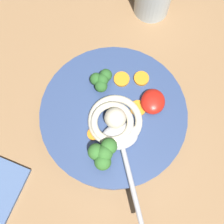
# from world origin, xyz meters

# --- Properties ---
(table_slab) EXTENTS (1.24, 1.24, 0.03)m
(table_slab) POSITION_xyz_m (0.00, 0.00, 0.01)
(table_slab) COLOR #936D47
(table_slab) RESTS_ON ground
(soup_bowl) EXTENTS (0.25, 0.25, 0.06)m
(soup_bowl) POSITION_xyz_m (0.02, -0.02, 0.06)
(soup_bowl) COLOR #334775
(soup_bowl) RESTS_ON table_slab
(noodle_pile) EXTENTS (0.10, 0.10, 0.04)m
(noodle_pile) POSITION_xyz_m (0.04, -0.02, 0.10)
(noodle_pile) COLOR beige
(noodle_pile) RESTS_ON soup_bowl
(soup_spoon) EXTENTS (0.17, 0.10, 0.02)m
(soup_spoon) POSITION_xyz_m (0.08, 0.00, 0.09)
(soup_spoon) COLOR #B7B7BC
(soup_spoon) RESTS_ON soup_bowl
(chili_sauce_dollop) EXTENTS (0.04, 0.04, 0.02)m
(chili_sauce_dollop) POSITION_xyz_m (-0.01, 0.04, 0.09)
(chili_sauce_dollop) COLOR red
(chili_sauce_dollop) RESTS_ON soup_bowl
(broccoli_floret_front) EXTENTS (0.04, 0.04, 0.03)m
(broccoli_floret_front) POSITION_xyz_m (-0.02, -0.05, 0.10)
(broccoli_floret_front) COLOR #7A9E60
(broccoli_floret_front) RESTS_ON soup_bowl
(broccoli_floret_beside_chili) EXTENTS (0.05, 0.04, 0.04)m
(broccoli_floret_beside_chili) POSITION_xyz_m (0.10, -0.03, 0.11)
(broccoli_floret_beside_chili) COLOR #7A9E60
(broccoli_floret_beside_chili) RESTS_ON soup_bowl
(carrot_slice_beside_noodles) EXTENTS (0.02, 0.02, 0.00)m
(carrot_slice_beside_noodles) POSITION_xyz_m (0.07, -0.05, 0.09)
(carrot_slice_beside_noodles) COLOR orange
(carrot_slice_beside_noodles) RESTS_ON soup_bowl
(carrot_slice_extra_b) EXTENTS (0.03, 0.03, 0.01)m
(carrot_slice_extra_b) POSITION_xyz_m (0.01, 0.02, 0.09)
(carrot_slice_extra_b) COLOR orange
(carrot_slice_extra_b) RESTS_ON soup_bowl
(carrot_slice_right) EXTENTS (0.03, 0.03, 0.01)m
(carrot_slice_right) POSITION_xyz_m (-0.05, 0.01, 0.09)
(carrot_slice_right) COLOR orange
(carrot_slice_right) RESTS_ON soup_bowl
(carrot_slice_center) EXTENTS (0.03, 0.03, 0.00)m
(carrot_slice_center) POSITION_xyz_m (-0.04, -0.02, 0.09)
(carrot_slice_center) COLOR orange
(carrot_slice_center) RESTS_ON soup_bowl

